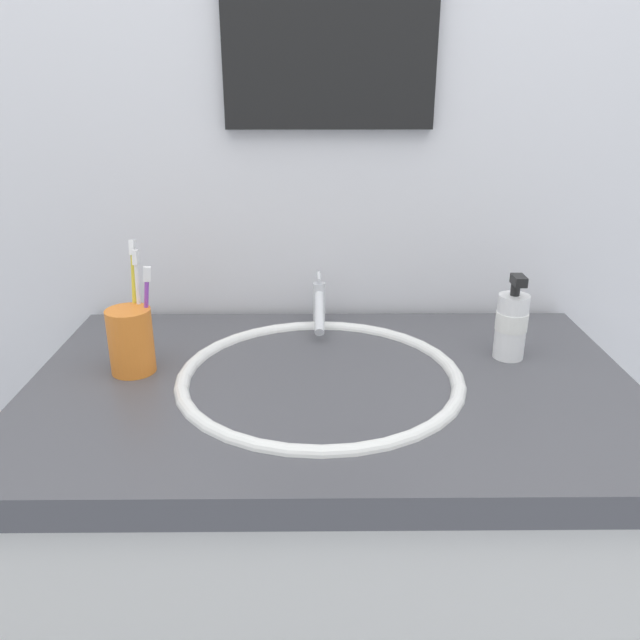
{
  "coord_description": "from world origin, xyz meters",
  "views": [
    {
      "loc": [
        -0.03,
        -0.92,
        1.29
      ],
      "look_at": [
        -0.02,
        0.04,
        0.92
      ],
      "focal_mm": 35.63,
      "sensor_mm": 36.0,
      "label": 1
    }
  ],
  "objects_px": {
    "soap_dispenser": "(511,324)",
    "toothbrush_purple": "(146,310)",
    "faucet": "(319,306)",
    "toothbrush_cup": "(131,341)",
    "toothbrush_yellow": "(134,296)",
    "toothbrush_white": "(139,300)"
  },
  "relations": [
    {
      "from": "toothbrush_cup",
      "to": "toothbrush_yellow",
      "type": "bearing_deg",
      "value": 86.2
    },
    {
      "from": "toothbrush_yellow",
      "to": "soap_dispenser",
      "type": "bearing_deg",
      "value": 1.26
    },
    {
      "from": "toothbrush_cup",
      "to": "soap_dispenser",
      "type": "distance_m",
      "value": 0.64
    },
    {
      "from": "toothbrush_white",
      "to": "faucet",
      "type": "bearing_deg",
      "value": 28.71
    },
    {
      "from": "toothbrush_purple",
      "to": "soap_dispenser",
      "type": "relative_size",
      "value": 1.13
    },
    {
      "from": "soap_dispenser",
      "to": "toothbrush_purple",
      "type": "bearing_deg",
      "value": -176.36
    },
    {
      "from": "toothbrush_cup",
      "to": "soap_dispenser",
      "type": "xyz_separation_m",
      "value": [
        0.64,
        0.05,
        0.01
      ]
    },
    {
      "from": "faucet",
      "to": "toothbrush_yellow",
      "type": "height_order",
      "value": "toothbrush_yellow"
    },
    {
      "from": "faucet",
      "to": "toothbrush_cup",
      "type": "relative_size",
      "value": 1.35
    },
    {
      "from": "toothbrush_purple",
      "to": "toothbrush_white",
      "type": "relative_size",
      "value": 0.89
    },
    {
      "from": "soap_dispenser",
      "to": "toothbrush_white",
      "type": "bearing_deg",
      "value": -178.03
    },
    {
      "from": "faucet",
      "to": "toothbrush_white",
      "type": "xyz_separation_m",
      "value": [
        -0.3,
        -0.16,
        0.07
      ]
    },
    {
      "from": "faucet",
      "to": "toothbrush_cup",
      "type": "distance_m",
      "value": 0.37
    },
    {
      "from": "faucet",
      "to": "soap_dispenser",
      "type": "height_order",
      "value": "soap_dispenser"
    },
    {
      "from": "faucet",
      "to": "toothbrush_purple",
      "type": "height_order",
      "value": "toothbrush_purple"
    },
    {
      "from": "toothbrush_purple",
      "to": "soap_dispenser",
      "type": "height_order",
      "value": "toothbrush_purple"
    },
    {
      "from": "toothbrush_purple",
      "to": "faucet",
      "type": "bearing_deg",
      "value": 32.58
    },
    {
      "from": "faucet",
      "to": "toothbrush_cup",
      "type": "bearing_deg",
      "value": -148.08
    },
    {
      "from": "toothbrush_white",
      "to": "soap_dispenser",
      "type": "relative_size",
      "value": 1.27
    },
    {
      "from": "toothbrush_cup",
      "to": "toothbrush_yellow",
      "type": "xyz_separation_m",
      "value": [
        0.0,
        0.04,
        0.07
      ]
    },
    {
      "from": "toothbrush_purple",
      "to": "soap_dispenser",
      "type": "bearing_deg",
      "value": 3.64
    },
    {
      "from": "toothbrush_purple",
      "to": "toothbrush_yellow",
      "type": "xyz_separation_m",
      "value": [
        -0.02,
        0.03,
        0.02
      ]
    }
  ]
}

